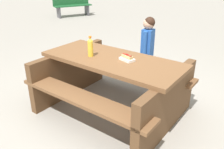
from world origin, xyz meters
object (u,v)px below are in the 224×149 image
soda_bottle (90,47)px  hotdog_tray (127,58)px  picnic_table (112,80)px  park_bench_mid (72,5)px  child_in_coat (148,43)px

soda_bottle → hotdog_tray: soda_bottle is taller
picnic_table → hotdog_tray: hotdog_tray is taller
soda_bottle → hotdog_tray: 0.49m
picnic_table → soda_bottle: 0.51m
park_bench_mid → soda_bottle: bearing=-49.2°
child_in_coat → park_bench_mid: size_ratio=0.75×
picnic_table → soda_bottle: size_ratio=7.48×
picnic_table → park_bench_mid: park_bench_mid is taller
picnic_table → child_in_coat: (0.10, 0.92, 0.27)m
child_in_coat → park_bench_mid: child_in_coat is taller
hotdog_tray → park_bench_mid: 7.29m
hotdog_tray → child_in_coat: 0.91m
soda_bottle → picnic_table: bearing=15.4°
park_bench_mid → child_in_coat: bearing=-41.0°
picnic_table → soda_bottle: bearing=-164.6°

